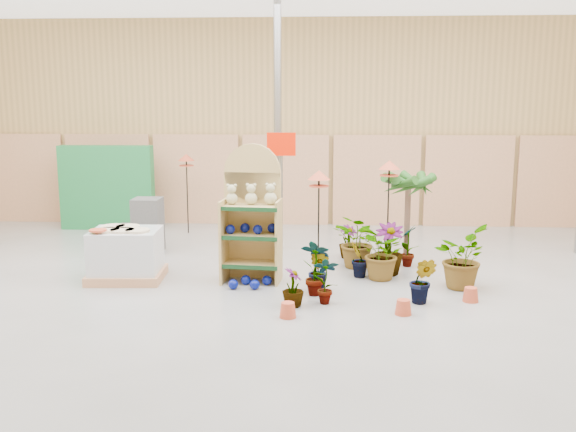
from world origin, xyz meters
name	(u,v)px	position (x,y,z in m)	size (l,w,h in m)	color
room	(265,139)	(0.00, 0.91, 2.21)	(15.20, 12.10, 4.70)	gray
display_shelf	(252,219)	(-0.25, 1.45, 0.96)	(0.93, 0.64, 2.11)	tan
teddy_bears	(253,196)	(-0.23, 1.35, 1.33)	(0.78, 0.20, 0.32)	#BFB788
gazing_balls_shelf	(251,229)	(-0.25, 1.33, 0.83)	(0.78, 0.26, 0.15)	navy
gazing_balls_floor	(250,282)	(-0.24, 1.01, 0.07)	(0.63, 0.39, 0.15)	navy
pallet_stack	(126,255)	(-2.20, 1.32, 0.40)	(1.17, 0.99, 0.83)	tan
charcoal_planters	(143,230)	(-2.45, 3.12, 0.42)	(0.80, 0.50, 1.00)	#3B3B3B
trellis_stock	(107,188)	(-3.80, 5.20, 0.90)	(2.00, 0.30, 1.80)	#1B7338
offer_sign	(281,169)	(0.10, 2.98, 1.57)	(0.50, 0.08, 2.20)	gray
bird_table_front	(319,179)	(0.77, 1.46, 1.59)	(0.34, 0.34, 1.72)	black
bird_table_right	(389,169)	(1.88, 2.01, 1.69)	(0.34, 0.34, 1.82)	black
bird_table_back	(186,160)	(-1.99, 4.85, 1.54)	(0.34, 0.34, 1.66)	black
palm	(409,182)	(2.25, 2.49, 1.42)	(0.70, 0.70, 1.67)	brown
potted_plant_0	(316,267)	(0.74, 0.67, 0.41)	(0.43, 0.29, 0.82)	#205118
potted_plant_1	(319,271)	(0.79, 0.84, 0.31)	(0.34, 0.28, 0.62)	#205118
potted_plant_2	(383,253)	(1.77, 1.52, 0.43)	(0.77, 0.67, 0.85)	#205118
potted_plant_3	(388,249)	(1.88, 1.84, 0.42)	(0.47, 0.47, 0.83)	#205118
potted_plant_4	(408,245)	(2.26, 2.38, 0.37)	(0.38, 0.26, 0.73)	#205118
potted_plant_5	(359,259)	(1.41, 1.63, 0.30)	(0.33, 0.26, 0.59)	#205118
potted_plant_6	(359,242)	(1.44, 2.23, 0.45)	(0.80, 0.70, 0.89)	#205118
potted_plant_7	(293,287)	(0.44, 0.15, 0.27)	(0.30, 0.30, 0.53)	#205118
potted_plant_8	(326,280)	(0.89, 0.30, 0.33)	(0.35, 0.24, 0.66)	#205118
potted_plant_9	(423,280)	(2.21, 0.37, 0.33)	(0.36, 0.29, 0.66)	#205118
potted_plant_10	(460,257)	(2.88, 1.18, 0.47)	(0.84, 0.73, 0.93)	#205118
potted_plant_11	(348,242)	(1.28, 2.90, 0.29)	(0.33, 0.33, 0.58)	#205118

